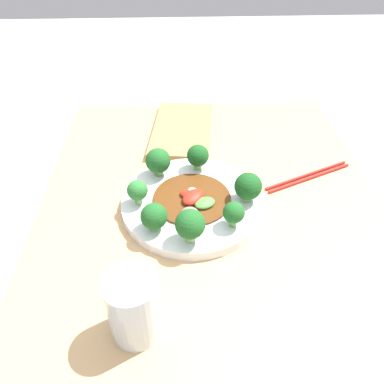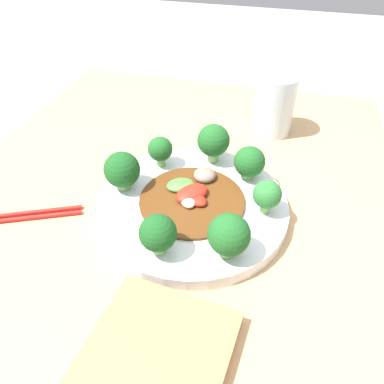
{
  "view_description": "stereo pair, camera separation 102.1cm",
  "coord_description": "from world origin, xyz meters",
  "px_view_note": "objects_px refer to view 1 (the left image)",
  "views": [
    {
      "loc": [
        -0.58,
        0.07,
        1.26
      ],
      "look_at": [
        0.01,
        0.04,
        0.75
      ],
      "focal_mm": 35.0,
      "sensor_mm": 36.0,
      "label": 1
    },
    {
      "loc": [
        0.42,
        0.15,
        1.13
      ],
      "look_at": [
        0.01,
        0.04,
        0.75
      ],
      "focal_mm": 35.0,
      "sensor_mm": 36.0,
      "label": 2
    }
  ],
  "objects_px": {
    "plate": "(192,203)",
    "broccoli_northeast": "(158,161)",
    "broccoli_southwest": "(234,213)",
    "broccoli_northwest": "(154,216)",
    "stirfry_center": "(193,200)",
    "drinking_glass": "(134,307)",
    "broccoli_west": "(190,225)",
    "broccoli_south": "(248,186)",
    "chopsticks": "(308,177)",
    "broccoli_north": "(137,190)",
    "broccoli_east": "(198,156)",
    "cutting_board": "(182,130)"
  },
  "relations": [
    {
      "from": "plate",
      "to": "broccoli_south",
      "type": "xyz_separation_m",
      "value": [
        -0.0,
        -0.11,
        0.05
      ]
    },
    {
      "from": "broccoli_southwest",
      "to": "broccoli_northeast",
      "type": "xyz_separation_m",
      "value": [
        0.17,
        0.15,
        0.0
      ]
    },
    {
      "from": "stirfry_center",
      "to": "drinking_glass",
      "type": "bearing_deg",
      "value": 159.66
    },
    {
      "from": "broccoli_north",
      "to": "broccoli_southwest",
      "type": "distance_m",
      "value": 0.2
    },
    {
      "from": "broccoli_south",
      "to": "broccoli_west",
      "type": "relative_size",
      "value": 0.93
    },
    {
      "from": "plate",
      "to": "broccoli_northeast",
      "type": "height_order",
      "value": "broccoli_northeast"
    },
    {
      "from": "broccoli_north",
      "to": "broccoli_east",
      "type": "relative_size",
      "value": 0.91
    },
    {
      "from": "plate",
      "to": "broccoli_northeast",
      "type": "bearing_deg",
      "value": 38.76
    },
    {
      "from": "broccoli_northeast",
      "to": "cutting_board",
      "type": "bearing_deg",
      "value": -15.21
    },
    {
      "from": "broccoli_east",
      "to": "broccoli_north",
      "type": "bearing_deg",
      "value": 130.73
    },
    {
      "from": "broccoli_north",
      "to": "stirfry_center",
      "type": "relative_size",
      "value": 0.34
    },
    {
      "from": "broccoli_south",
      "to": "broccoli_northwest",
      "type": "xyz_separation_m",
      "value": [
        -0.08,
        0.19,
        -0.0
      ]
    },
    {
      "from": "stirfry_center",
      "to": "drinking_glass",
      "type": "xyz_separation_m",
      "value": [
        -0.27,
        0.1,
        0.03
      ]
    },
    {
      "from": "broccoli_north",
      "to": "cutting_board",
      "type": "distance_m",
      "value": 0.32
    },
    {
      "from": "broccoli_northwest",
      "to": "chopsticks",
      "type": "xyz_separation_m",
      "value": [
        0.17,
        -0.35,
        -0.05
      ]
    },
    {
      "from": "broccoli_west",
      "to": "drinking_glass",
      "type": "xyz_separation_m",
      "value": [
        -0.16,
        0.09,
        -0.0
      ]
    },
    {
      "from": "broccoli_northwest",
      "to": "plate",
      "type": "bearing_deg",
      "value": -42.64
    },
    {
      "from": "broccoli_south",
      "to": "cutting_board",
      "type": "relative_size",
      "value": 0.22
    },
    {
      "from": "broccoli_southwest",
      "to": "broccoli_west",
      "type": "distance_m",
      "value": 0.09
    },
    {
      "from": "broccoli_northeast",
      "to": "cutting_board",
      "type": "distance_m",
      "value": 0.22
    },
    {
      "from": "broccoli_northeast",
      "to": "broccoli_north",
      "type": "bearing_deg",
      "value": 156.9
    },
    {
      "from": "broccoli_northeast",
      "to": "chopsticks",
      "type": "height_order",
      "value": "broccoli_northeast"
    },
    {
      "from": "broccoli_northwest",
      "to": "cutting_board",
      "type": "distance_m",
      "value": 0.39
    },
    {
      "from": "plate",
      "to": "broccoli_west",
      "type": "distance_m",
      "value": 0.13
    },
    {
      "from": "broccoli_east",
      "to": "broccoli_northwest",
      "type": "distance_m",
      "value": 0.21
    },
    {
      "from": "broccoli_west",
      "to": "stirfry_center",
      "type": "xyz_separation_m",
      "value": [
        0.11,
        -0.01,
        -0.03
      ]
    },
    {
      "from": "broccoli_west",
      "to": "cutting_board",
      "type": "xyz_separation_m",
      "value": [
        0.42,
        0.01,
        -0.05
      ]
    },
    {
      "from": "broccoli_east",
      "to": "cutting_board",
      "type": "distance_m",
      "value": 0.2
    },
    {
      "from": "drinking_glass",
      "to": "broccoli_southwest",
      "type": "bearing_deg",
      "value": -41.17
    },
    {
      "from": "broccoli_northeast",
      "to": "drinking_glass",
      "type": "distance_m",
      "value": 0.37
    },
    {
      "from": "broccoli_southwest",
      "to": "broccoli_west",
      "type": "xyz_separation_m",
      "value": [
        -0.04,
        0.08,
        0.01
      ]
    },
    {
      "from": "broccoli_northwest",
      "to": "broccoli_southwest",
      "type": "bearing_deg",
      "value": -89.1
    },
    {
      "from": "broccoli_northwest",
      "to": "broccoli_northeast",
      "type": "height_order",
      "value": "broccoli_northeast"
    },
    {
      "from": "broccoli_northeast",
      "to": "chopsticks",
      "type": "bearing_deg",
      "value": -90.08
    },
    {
      "from": "broccoli_north",
      "to": "broccoli_northwest",
      "type": "relative_size",
      "value": 0.95
    },
    {
      "from": "broccoli_northwest",
      "to": "chopsticks",
      "type": "bearing_deg",
      "value": -64.16
    },
    {
      "from": "broccoli_north",
      "to": "broccoli_northwest",
      "type": "height_order",
      "value": "broccoli_northwest"
    },
    {
      "from": "broccoli_north",
      "to": "chopsticks",
      "type": "height_order",
      "value": "broccoli_north"
    },
    {
      "from": "broccoli_southwest",
      "to": "broccoli_west",
      "type": "height_order",
      "value": "broccoli_west"
    },
    {
      "from": "chopsticks",
      "to": "cutting_board",
      "type": "distance_m",
      "value": 0.36
    },
    {
      "from": "drinking_glass",
      "to": "broccoli_south",
      "type": "bearing_deg",
      "value": -37.82
    },
    {
      "from": "broccoli_east",
      "to": "broccoli_south",
      "type": "bearing_deg",
      "value": -139.22
    },
    {
      "from": "broccoli_south",
      "to": "broccoli_northeast",
      "type": "bearing_deg",
      "value": 63.31
    },
    {
      "from": "broccoli_east",
      "to": "drinking_glass",
      "type": "bearing_deg",
      "value": 163.27
    },
    {
      "from": "plate",
      "to": "broccoli_northwest",
      "type": "bearing_deg",
      "value": 137.36
    },
    {
      "from": "broccoli_east",
      "to": "broccoli_southwest",
      "type": "height_order",
      "value": "broccoli_east"
    },
    {
      "from": "broccoli_northeast",
      "to": "broccoli_southwest",
      "type": "bearing_deg",
      "value": -138.81
    },
    {
      "from": "broccoli_southwest",
      "to": "broccoli_northeast",
      "type": "relative_size",
      "value": 0.83
    },
    {
      "from": "broccoli_north",
      "to": "broccoli_southwest",
      "type": "height_order",
      "value": "same"
    },
    {
      "from": "drinking_glass",
      "to": "chopsticks",
      "type": "xyz_separation_m",
      "value": [
        0.37,
        -0.38,
        -0.06
      ]
    }
  ]
}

